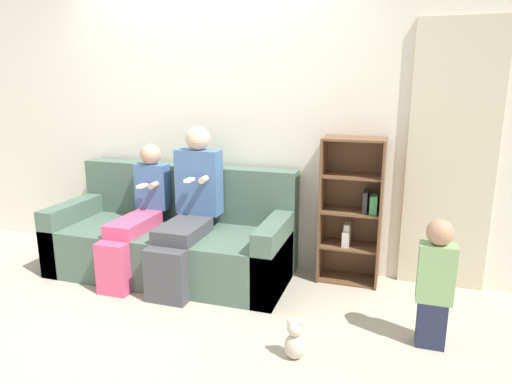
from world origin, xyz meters
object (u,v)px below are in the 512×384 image
Objects in this scene: couch at (174,239)px; teddy_bear at (295,340)px; toddler_standing at (435,282)px; adult_seated at (189,206)px; bookshelf at (352,211)px; child_seated at (137,213)px.

couch reaches higher than teddy_bear.
adult_seated is at bearing 166.70° from toddler_standing.
couch is at bearing 143.54° from teddy_bear.
adult_seated reaches higher than couch.
bookshelf is (1.49, 0.31, 0.30)m from couch.
child_seated is at bearing 152.53° from teddy_bear.
couch is 1.85× the size of child_seated.
teddy_bear is (1.56, -0.81, -0.43)m from child_seated.
teddy_bear is at bearing -152.67° from toddler_standing.
child_seated is 2.39m from toddler_standing.
couch is 0.39m from child_seated.
couch is 0.43m from adult_seated.
adult_seated is at bearing 5.06° from child_seated.
adult_seated is 4.84× the size of teddy_bear.
couch is 1.70× the size of bookshelf.
couch is 7.74× the size of teddy_bear.
bookshelf is (1.75, 0.47, 0.04)m from child_seated.
teddy_bear is (1.10, -0.85, -0.53)m from adult_seated.
adult_seated is (0.21, -0.11, 0.35)m from couch.
adult_seated reaches higher than bookshelf.
couch is at bearing -168.25° from bookshelf.
child_seated is 1.81m from bookshelf.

